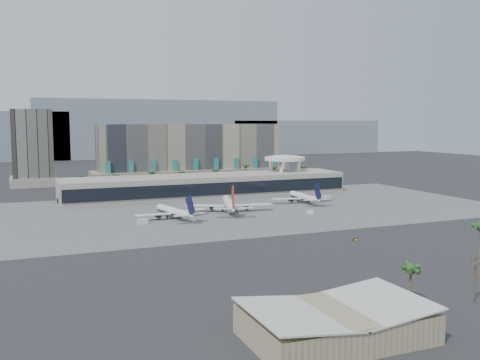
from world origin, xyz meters
name	(u,v)px	position (x,y,z in m)	size (l,w,h in m)	color
ground	(294,229)	(0.00, 0.00, 0.00)	(900.00, 900.00, 0.00)	#232326
apron_pad	(242,209)	(0.00, 55.00, 0.03)	(260.00, 130.00, 0.06)	#5B5B59
mountain_ridge	(134,133)	(27.88, 470.00, 29.89)	(680.00, 60.00, 70.00)	gray
hotel	(191,159)	(10.00, 174.41, 16.81)	(140.00, 30.00, 42.00)	tan
office_tower	(32,152)	(-95.00, 200.00, 22.94)	(30.00, 30.00, 52.00)	black
terminal	(207,184)	(0.00, 109.84, 6.52)	(170.00, 32.50, 14.50)	#B0A79B
saucer_structure	(285,161)	(55.00, 116.00, 18.45)	(26.00, 26.00, 21.89)	white
palm_row	(200,172)	(7.00, 145.00, 10.50)	(157.80, 2.80, 13.10)	brown
hangar_left	(336,323)	(-45.00, -102.00, 3.20)	(36.65, 22.60, 7.55)	gray
utility_pole	(475,274)	(-2.00, -96.09, 7.14)	(3.20, 0.85, 12.00)	#4C3826
airliner_left	(173,211)	(-39.53, 41.46, 3.24)	(35.31, 36.70, 12.83)	white
airliner_centre	(229,204)	(-9.60, 48.55, 3.82)	(41.32, 42.82, 15.17)	white
airliner_right	(304,197)	(37.94, 60.07, 3.22)	(35.87, 36.94, 12.75)	white
service_vehicle_a	(143,222)	(-55.39, 33.10, 1.09)	(4.47, 2.19, 2.19)	silver
service_vehicle_b	(310,212)	(24.34, 29.51, 0.77)	(2.99, 1.71, 1.54)	silver
taxiway_sign	(356,240)	(10.31, -28.85, 0.50)	(2.23, 0.61, 1.00)	black
near_palm_a	(411,274)	(-16.88, -90.62, 7.16)	(6.00, 6.00, 9.95)	brown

